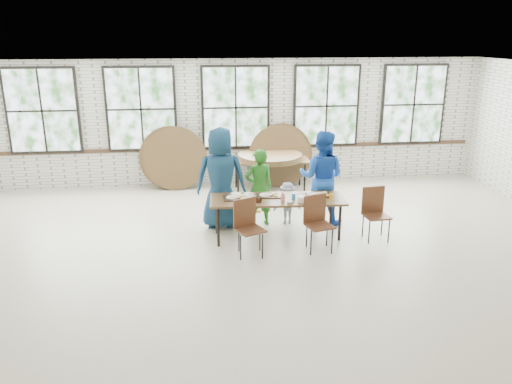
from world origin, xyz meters
TOP-DOWN VIEW (x-y plane):
  - room at (0.00, 4.44)m, footprint 12.00×12.00m
  - dining_table at (0.45, 0.95)m, footprint 2.44×0.94m
  - chair_near_left at (-0.16, 0.31)m, footprint 0.55×0.54m
  - chair_near_right at (1.04, 0.36)m, footprint 0.51×0.50m
  - chair_spare at (2.18, 0.70)m, footprint 0.46×0.44m
  - adult_teal at (-0.52, 1.60)m, footprint 1.00×0.70m
  - adult_green at (0.20, 1.60)m, footprint 0.60×0.45m
  - toddler at (0.75, 1.60)m, footprint 0.56×0.35m
  - adult_blue at (1.41, 1.60)m, footprint 1.09×0.99m
  - storage_table at (0.74, 3.83)m, footprint 1.83×0.82m
  - tabletop_clutter at (0.52, 0.91)m, footprint 1.96×0.66m
  - round_tops_stacked at (0.74, 3.83)m, footprint 1.50×1.50m
  - round_tops_leaning at (-0.23, 4.21)m, footprint 4.16×0.47m

SIDE VIEW (x-z plane):
  - toddler at x=0.75m, z-range 0.00..0.83m
  - chair_near_left at x=-0.16m, z-range 0.08..1.03m
  - chair_near_right at x=1.04m, z-range 0.08..1.03m
  - chair_spare at x=2.18m, z-range 0.08..1.03m
  - storage_table at x=0.74m, z-range 0.32..1.06m
  - dining_table at x=0.45m, z-range 0.32..1.06m
  - round_tops_leaning at x=-0.23m, z-range -0.01..1.48m
  - adult_green at x=0.20m, z-range 0.00..1.50m
  - tabletop_clutter at x=0.52m, z-range 0.71..0.82m
  - round_tops_stacked at x=0.74m, z-range 0.74..0.87m
  - adult_blue at x=1.41m, z-range 0.00..1.82m
  - adult_teal at x=-0.52m, z-range 0.00..1.93m
  - room at x=0.00m, z-range -4.17..7.83m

